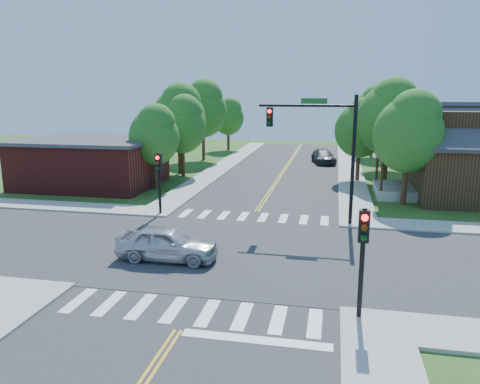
% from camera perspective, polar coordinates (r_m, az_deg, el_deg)
% --- Properties ---
extents(ground, '(100.00, 100.00, 0.00)m').
position_cam_1_polar(ground, '(22.08, -1.19, -7.33)').
color(ground, '#264B17').
rests_on(ground, ground).
extents(road_ns, '(10.00, 90.00, 0.04)m').
position_cam_1_polar(road_ns, '(22.07, -1.19, -7.29)').
color(road_ns, '#2D2D30').
rests_on(road_ns, ground).
extents(road_ew, '(90.00, 10.00, 0.04)m').
position_cam_1_polar(road_ew, '(22.07, -1.19, -7.27)').
color(road_ew, '#2D2D30').
rests_on(road_ew, ground).
extents(intersection_patch, '(10.20, 10.20, 0.06)m').
position_cam_1_polar(intersection_patch, '(22.08, -1.19, -7.33)').
color(intersection_patch, '#2D2D30').
rests_on(intersection_patch, ground).
extents(sidewalk_nw, '(40.00, 40.00, 0.14)m').
position_cam_1_polar(sidewalk_nw, '(42.11, -17.71, 1.67)').
color(sidewalk_nw, '#9E9B93').
rests_on(sidewalk_nw, ground).
extents(crosswalk_north, '(8.85, 2.00, 0.01)m').
position_cam_1_polar(crosswalk_north, '(27.87, 1.61, -3.04)').
color(crosswalk_north, white).
rests_on(crosswalk_north, ground).
extents(crosswalk_south, '(8.85, 2.00, 0.01)m').
position_cam_1_polar(crosswalk_south, '(16.54, -6.04, -14.24)').
color(crosswalk_south, white).
rests_on(crosswalk_south, ground).
extents(centerline, '(0.30, 90.00, 0.01)m').
position_cam_1_polar(centerline, '(22.06, -1.19, -7.22)').
color(centerline, gold).
rests_on(centerline, ground).
extents(stop_bar, '(4.60, 0.45, 0.09)m').
position_cam_1_polar(stop_bar, '(14.84, 1.96, -17.71)').
color(stop_bar, white).
rests_on(stop_bar, ground).
extents(signal_mast_ne, '(5.30, 0.42, 7.20)m').
position_cam_1_polar(signal_mast_ne, '(26.00, 10.02, 6.45)').
color(signal_mast_ne, black).
rests_on(signal_mast_ne, ground).
extents(signal_pole_se, '(0.34, 0.42, 3.80)m').
position_cam_1_polar(signal_pole_se, '(15.44, 14.77, -6.06)').
color(signal_pole_se, black).
rests_on(signal_pole_se, ground).
extents(signal_pole_nw, '(0.34, 0.42, 3.80)m').
position_cam_1_polar(signal_pole_nw, '(28.19, -9.87, 2.41)').
color(signal_pole_nw, black).
rests_on(signal_pole_nw, ground).
extents(building_nw, '(10.40, 8.40, 3.73)m').
position_cam_1_polar(building_nw, '(38.79, -17.65, 3.53)').
color(building_nw, maroon).
rests_on(building_nw, ground).
extents(tree_e_a, '(4.43, 4.21, 7.54)m').
position_cam_1_polar(tree_e_a, '(32.08, 20.01, 7.14)').
color(tree_e_a, '#382314').
rests_on(tree_e_a, ground).
extents(tree_e_b, '(4.98, 4.73, 8.47)m').
position_cam_1_polar(tree_e_b, '(38.48, 17.82, 8.95)').
color(tree_e_b, '#382314').
rests_on(tree_e_b, ground).
extents(tree_e_c, '(4.71, 4.47, 8.00)m').
position_cam_1_polar(tree_e_c, '(46.42, 17.63, 9.06)').
color(tree_e_c, '#382314').
rests_on(tree_e_c, ground).
extents(tree_e_d, '(4.75, 4.51, 8.07)m').
position_cam_1_polar(tree_e_d, '(55.23, 16.06, 9.63)').
color(tree_e_d, '#382314').
rests_on(tree_e_d, ground).
extents(tree_w_a, '(3.82, 3.63, 6.49)m').
position_cam_1_polar(tree_w_a, '(35.92, -10.37, 7.05)').
color(tree_w_a, '#382314').
rests_on(tree_w_a, ground).
extents(tree_w_b, '(4.78, 4.54, 8.12)m').
position_cam_1_polar(tree_w_b, '(42.32, -7.40, 9.37)').
color(tree_w_b, '#382314').
rests_on(tree_w_b, ground).
extents(tree_w_c, '(5.08, 4.82, 8.63)m').
position_cam_1_polar(tree_w_c, '(50.40, -4.48, 10.27)').
color(tree_w_c, '#382314').
rests_on(tree_w_c, ground).
extents(tree_w_d, '(3.88, 3.69, 6.59)m').
position_cam_1_polar(tree_w_d, '(59.10, -1.38, 9.30)').
color(tree_w_d, '#382314').
rests_on(tree_w_d, ground).
extents(tree_house, '(4.06, 3.86, 6.90)m').
position_cam_1_polar(tree_house, '(39.64, 14.54, 7.73)').
color(tree_house, '#382314').
rests_on(tree_house, ground).
extents(tree_bldg, '(4.20, 3.99, 7.14)m').
position_cam_1_polar(tree_bldg, '(40.94, -7.01, 8.38)').
color(tree_bldg, '#382314').
rests_on(tree_bldg, ground).
extents(car_silver, '(1.82, 4.49, 1.53)m').
position_cam_1_polar(car_silver, '(21.03, -8.84, -6.29)').
color(car_silver, silver).
rests_on(car_silver, ground).
extents(car_dgrey, '(4.05, 5.62, 1.38)m').
position_cam_1_polar(car_dgrey, '(49.04, 10.14, 4.24)').
color(car_dgrey, '#2B2D2F').
rests_on(car_dgrey, ground).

